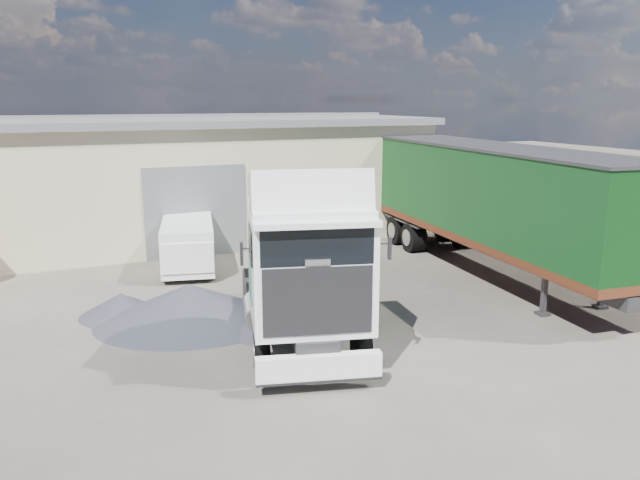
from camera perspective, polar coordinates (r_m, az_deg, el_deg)
name	(u,v)px	position (r m, az deg, el deg)	size (l,w,h in m)	color
ground	(357,333)	(16.91, 3.36, -8.46)	(120.00, 120.00, 0.00)	#282520
warehouse	(77,178)	(30.23, -21.31, 5.32)	(30.60, 12.60, 5.42)	#C0B893
brick_boundary_wall	(535,217)	(27.83, 19.10, 1.98)	(0.35, 26.00, 2.50)	brown
tractor_unit	(305,275)	(15.05, -1.42, -3.21)	(4.32, 7.35, 4.69)	black
box_trailer	(493,197)	(22.76, 15.50, 3.85)	(4.29, 13.91, 4.55)	#2D2D30
panel_van	(188,245)	(23.14, -11.98, -0.49)	(2.69, 4.65, 1.79)	black
gravel_heap	(186,304)	(17.90, -12.13, -5.78)	(6.45, 6.45, 1.10)	black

